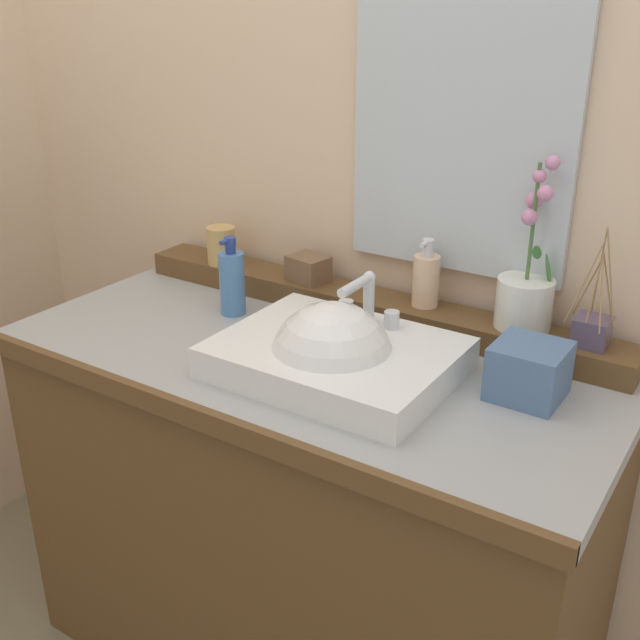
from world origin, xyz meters
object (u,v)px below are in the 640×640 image
at_px(sink_basin, 334,361).
at_px(tumbler_cup, 221,245).
at_px(potted_plant, 526,292).
at_px(reed_diffuser, 592,330).
at_px(lotion_bottle, 232,282).
at_px(soap_dispenser, 426,279).
at_px(tissue_box, 529,371).
at_px(trinket_box, 308,269).

xyz_separation_m(sink_basin, tumbler_cup, (-0.52, 0.28, 0.07)).
bearing_deg(potted_plant, reed_diffuser, -6.09).
xyz_separation_m(tumbler_cup, lotion_bottle, (0.15, -0.14, -0.02)).
bearing_deg(sink_basin, potted_plant, 48.73).
relative_size(soap_dispenser, reed_diffuser, 0.63).
distance_m(tumbler_cup, tissue_box, 0.88).
bearing_deg(tumbler_cup, tissue_box, -9.98).
distance_m(potted_plant, tissue_box, 0.22).
distance_m(sink_basin, tissue_box, 0.37).
xyz_separation_m(tumbler_cup, tissue_box, (0.87, -0.15, -0.05)).
distance_m(potted_plant, reed_diffuser, 0.15).
xyz_separation_m(reed_diffuser, trinket_box, (-0.67, -0.00, -0.00)).
xyz_separation_m(soap_dispenser, tumbler_cup, (-0.56, -0.03, -0.01)).
distance_m(sink_basin, potted_plant, 0.43).
bearing_deg(trinket_box, tissue_box, -4.37).
distance_m(potted_plant, tumbler_cup, 0.79).
height_order(sink_basin, soap_dispenser, soap_dispenser).
distance_m(lotion_bottle, tissue_box, 0.72).
bearing_deg(lotion_bottle, reed_diffuser, 11.39).
bearing_deg(trinket_box, sink_basin, -37.57).
xyz_separation_m(trinket_box, tissue_box, (0.61, -0.17, -0.03)).
bearing_deg(potted_plant, sink_basin, -131.27).
bearing_deg(reed_diffuser, lotion_bottle, -168.61).
height_order(reed_diffuser, tissue_box, reed_diffuser).
relative_size(trinket_box, lotion_bottle, 0.49).
xyz_separation_m(potted_plant, trinket_box, (-0.53, -0.02, -0.05)).
distance_m(tumbler_cup, trinket_box, 0.26).
xyz_separation_m(tumbler_cup, trinket_box, (0.26, 0.01, -0.02)).
height_order(soap_dispenser, trinket_box, soap_dispenser).
bearing_deg(tissue_box, lotion_bottle, 179.03).
bearing_deg(tissue_box, sink_basin, -160.49).
xyz_separation_m(potted_plant, lotion_bottle, (-0.64, -0.17, -0.05)).
bearing_deg(lotion_bottle, tissue_box, -0.97).
relative_size(potted_plant, tumbler_cup, 3.72).
bearing_deg(soap_dispenser, trinket_box, -177.49).
relative_size(sink_basin, trinket_box, 4.98).
relative_size(reed_diffuser, lotion_bottle, 1.29).
xyz_separation_m(soap_dispenser, reed_diffuser, (0.37, -0.01, -0.03)).
height_order(trinket_box, tissue_box, trinket_box).
bearing_deg(tumbler_cup, trinket_box, 3.19).
bearing_deg(reed_diffuser, tumbler_cup, -178.92).
distance_m(soap_dispenser, tumbler_cup, 0.57).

